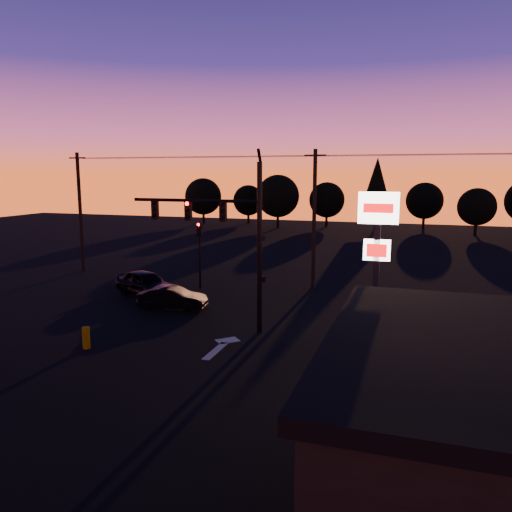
{
  "coord_description": "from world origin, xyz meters",
  "views": [
    {
      "loc": [
        8.49,
        -17.75,
        7.5
      ],
      "look_at": [
        1.0,
        5.0,
        3.5
      ],
      "focal_mm": 35.0,
      "sensor_mm": 36.0,
      "label": 1
    }
  ],
  "objects_px": {
    "secondary_signal": "(199,245)",
    "bollard": "(86,338)",
    "traffic_signal_mast": "(227,228)",
    "car_left": "(146,283)",
    "pylon_sign": "(377,242)",
    "suv_parked": "(496,397)",
    "car_mid": "(172,298)"
  },
  "relations": [
    {
      "from": "secondary_signal",
      "to": "car_mid",
      "type": "height_order",
      "value": "secondary_signal"
    },
    {
      "from": "car_mid",
      "to": "car_left",
      "type": "bearing_deg",
      "value": 44.85
    },
    {
      "from": "secondary_signal",
      "to": "car_left",
      "type": "height_order",
      "value": "secondary_signal"
    },
    {
      "from": "car_mid",
      "to": "suv_parked",
      "type": "xyz_separation_m",
      "value": [
        15.4,
        -8.12,
        0.03
      ]
    },
    {
      "from": "traffic_signal_mast",
      "to": "pylon_sign",
      "type": "distance_m",
      "value": 7.52
    },
    {
      "from": "car_left",
      "to": "suv_parked",
      "type": "distance_m",
      "value": 21.17
    },
    {
      "from": "car_left",
      "to": "suv_parked",
      "type": "bearing_deg",
      "value": -96.47
    },
    {
      "from": "pylon_sign",
      "to": "traffic_signal_mast",
      "type": "bearing_deg",
      "value": 160.64
    },
    {
      "from": "car_left",
      "to": "car_mid",
      "type": "bearing_deg",
      "value": -103.94
    },
    {
      "from": "suv_parked",
      "to": "car_mid",
      "type": "bearing_deg",
      "value": 128.66
    },
    {
      "from": "traffic_signal_mast",
      "to": "suv_parked",
      "type": "distance_m",
      "value": 13.18
    },
    {
      "from": "secondary_signal",
      "to": "traffic_signal_mast",
      "type": "bearing_deg",
      "value": -56.81
    },
    {
      "from": "car_left",
      "to": "pylon_sign",
      "type": "bearing_deg",
      "value": -93.69
    },
    {
      "from": "bollard",
      "to": "car_left",
      "type": "height_order",
      "value": "car_left"
    },
    {
      "from": "traffic_signal_mast",
      "to": "bollard",
      "type": "relative_size",
      "value": 8.98
    },
    {
      "from": "secondary_signal",
      "to": "suv_parked",
      "type": "height_order",
      "value": "secondary_signal"
    },
    {
      "from": "secondary_signal",
      "to": "pylon_sign",
      "type": "bearing_deg",
      "value": -39.77
    },
    {
      "from": "pylon_sign",
      "to": "car_left",
      "type": "distance_m",
      "value": 16.66
    },
    {
      "from": "secondary_signal",
      "to": "car_mid",
      "type": "distance_m",
      "value": 5.53
    },
    {
      "from": "traffic_signal_mast",
      "to": "bollard",
      "type": "bearing_deg",
      "value": -137.28
    },
    {
      "from": "traffic_signal_mast",
      "to": "car_left",
      "type": "relative_size",
      "value": 1.9
    },
    {
      "from": "car_left",
      "to": "car_mid",
      "type": "xyz_separation_m",
      "value": [
        3.04,
        -2.28,
        -0.14
      ]
    },
    {
      "from": "traffic_signal_mast",
      "to": "pylon_sign",
      "type": "xyz_separation_m",
      "value": [
        7.1,
        -2.49,
        -0.02
      ]
    },
    {
      "from": "secondary_signal",
      "to": "bollard",
      "type": "bearing_deg",
      "value": -89.63
    },
    {
      "from": "bollard",
      "to": "car_left",
      "type": "xyz_separation_m",
      "value": [
        -2.5,
        9.2,
        0.29
      ]
    },
    {
      "from": "pylon_sign",
      "to": "suv_parked",
      "type": "relative_size",
      "value": 1.43
    },
    {
      "from": "traffic_signal_mast",
      "to": "pylon_sign",
      "type": "height_order",
      "value": "traffic_signal_mast"
    },
    {
      "from": "pylon_sign",
      "to": "car_left",
      "type": "bearing_deg",
      "value": 153.34
    },
    {
      "from": "car_mid",
      "to": "secondary_signal",
      "type": "bearing_deg",
      "value": -1.3
    },
    {
      "from": "traffic_signal_mast",
      "to": "bollard",
      "type": "distance_m",
      "value": 7.94
    },
    {
      "from": "traffic_signal_mast",
      "to": "car_mid",
      "type": "relative_size",
      "value": 2.26
    },
    {
      "from": "bollard",
      "to": "car_left",
      "type": "bearing_deg",
      "value": 105.21
    }
  ]
}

